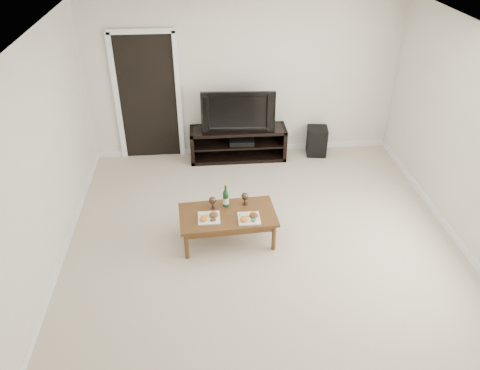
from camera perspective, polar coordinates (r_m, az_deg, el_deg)
name	(u,v)px	position (r m, az deg, el deg)	size (l,w,h in m)	color
floor	(265,253)	(5.93, 3.02, -8.34)	(5.50, 5.50, 0.00)	beige
back_wall	(244,78)	(7.69, 0.51, 12.87)	(5.00, 0.04, 2.60)	silver
ceiling	(272,43)	(4.67, 3.96, 16.88)	(5.00, 5.50, 0.04)	white
doorway	(148,99)	(7.77, -11.13, 10.30)	(0.90, 0.02, 2.05)	black
media_console	(238,143)	(7.83, -0.23, 5.08)	(1.58, 0.45, 0.55)	black
television	(238,109)	(7.57, -0.24, 9.21)	(1.17, 0.15, 0.68)	black
av_receiver	(242,141)	(7.81, 0.23, 5.39)	(0.40, 0.30, 0.08)	black
subwoofer	(317,141)	(8.09, 9.35, 5.31)	(0.32, 0.32, 0.49)	black
coffee_table	(228,227)	(6.00, -1.50, -5.14)	(1.21, 0.66, 0.42)	brown
plate_left	(209,216)	(5.78, -3.82, -3.83)	(0.27, 0.27, 0.07)	white
plate_right	(249,217)	(5.76, 1.11, -3.90)	(0.27, 0.27, 0.07)	white
wine_bottle	(226,195)	(5.91, -1.76, -1.20)	(0.07, 0.07, 0.35)	#0E3619
goblet_left	(212,203)	(5.93, -3.37, -2.17)	(0.09, 0.09, 0.17)	#3E2D22
goblet_right	(245,199)	(6.00, 0.59, -1.67)	(0.09, 0.09, 0.17)	#3E2D22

